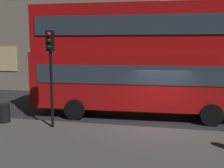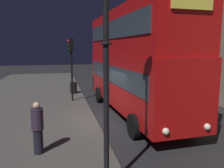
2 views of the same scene
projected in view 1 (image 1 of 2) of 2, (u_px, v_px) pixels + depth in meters
The scene contains 5 objects.
ground_plane at pixel (161, 127), 12.11m from camera, with size 80.00×80.00×0.00m, color #232326.
building_with_clock at pixel (79, 5), 24.89m from camera, with size 15.18×10.19×14.69m.
double_decker_bus at pixel (136, 56), 13.66m from camera, with size 10.66×3.21×5.57m.
traffic_light_near_kerb at pixel (51, 59), 11.25m from camera, with size 0.36×0.39×4.11m.
litter_bin at pixel (4, 113), 12.37m from camera, with size 0.53×0.53×0.86m, color black.
Camera 1 is at (0.34, -11.92, 3.62)m, focal length 43.36 mm.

